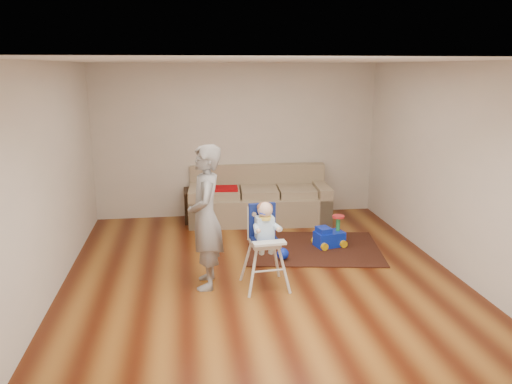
{
  "coord_description": "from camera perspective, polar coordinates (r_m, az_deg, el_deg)",
  "views": [
    {
      "loc": [
        -0.93,
        -6.02,
        2.63
      ],
      "look_at": [
        0.0,
        0.4,
        1.0
      ],
      "focal_mm": 35.0,
      "sensor_mm": 36.0,
      "label": 1
    }
  ],
  "objects": [
    {
      "name": "high_chair",
      "position": [
        6.05,
        1.02,
        -6.25
      ],
      "size": [
        0.54,
        0.54,
        1.09
      ],
      "rotation": [
        0.0,
        0.0,
        0.08
      ],
      "color": "silver",
      "rests_on": "ground"
    },
    {
      "name": "adult",
      "position": [
        6.01,
        -5.79,
        -2.91
      ],
      "size": [
        0.45,
        0.66,
        1.76
      ],
      "primitive_type": "imported",
      "rotation": [
        0.0,
        0.0,
        -1.61
      ],
      "color": "gray",
      "rests_on": "ground"
    },
    {
      "name": "ground",
      "position": [
        6.63,
        0.5,
        -9.25
      ],
      "size": [
        5.5,
        5.5,
        0.0
      ],
      "primitive_type": "plane",
      "color": "#441708",
      "rests_on": "ground"
    },
    {
      "name": "side_table",
      "position": [
        8.8,
        -6.41,
        -1.49
      ],
      "size": [
        0.55,
        0.55,
        0.55
      ],
      "primitive_type": null,
      "color": "black",
      "rests_on": "ground"
    },
    {
      "name": "ride_on_toy",
      "position": [
        7.55,
        8.41,
        -4.44
      ],
      "size": [
        0.48,
        0.39,
        0.46
      ],
      "primitive_type": null,
      "rotation": [
        0.0,
        0.0,
        0.23
      ],
      "color": "#0E2ADA",
      "rests_on": "area_rug"
    },
    {
      "name": "toy_ball",
      "position": [
        7.01,
        3.07,
        -7.06
      ],
      "size": [
        0.17,
        0.17,
        0.17
      ],
      "primitive_type": "sphere",
      "color": "#0E2ADA",
      "rests_on": "area_rug"
    },
    {
      "name": "area_rug",
      "position": [
        7.52,
        6.54,
        -6.39
      ],
      "size": [
        2.15,
        1.75,
        0.02
      ],
      "primitive_type": "cube",
      "rotation": [
        0.0,
        0.0,
        -0.16
      ],
      "color": "black",
      "rests_on": "ground"
    },
    {
      "name": "room_envelope",
      "position": [
        6.65,
        -0.16,
        7.59
      ],
      "size": [
        5.04,
        5.52,
        2.72
      ],
      "color": "silver",
      "rests_on": "ground"
    },
    {
      "name": "sofa",
      "position": [
        8.69,
        0.33,
        -0.31
      ],
      "size": [
        2.47,
        1.15,
        0.93
      ],
      "rotation": [
        0.0,
        0.0,
        -0.07
      ],
      "color": "gray",
      "rests_on": "ground"
    }
  ]
}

